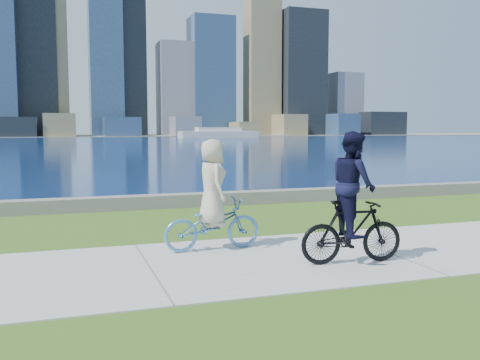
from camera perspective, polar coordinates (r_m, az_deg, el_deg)
name	(u,v)px	position (r m, az deg, el deg)	size (l,w,h in m)	color
ground	(151,270)	(8.26, -9.50, -9.48)	(320.00, 320.00, 0.00)	#335516
concrete_path	(151,270)	(8.26, -9.50, -9.42)	(80.00, 3.50, 0.02)	#ABABA5
seawall	(113,203)	(14.27, -13.44, -2.45)	(90.00, 0.50, 0.35)	slate
bay_water	(70,142)	(79.92, -17.68, 3.84)	(320.00, 131.00, 0.01)	#0C2352
far_shore	(66,136)	(137.90, -18.07, 4.49)	(320.00, 30.00, 0.12)	gray
city_skyline	(33,42)	(139.18, -21.25, 13.52)	(175.13, 21.53, 76.00)	olive
ferry_far	(218,134)	(109.45, -2.32, 4.98)	(15.93, 4.55, 2.16)	silver
cyclist_woman	(212,209)	(9.26, -2.97, -3.13)	(0.66, 1.74, 1.93)	#4E88BF
cyclist_man	(352,208)	(8.50, 11.91, -2.95)	(0.69, 1.70, 2.07)	black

